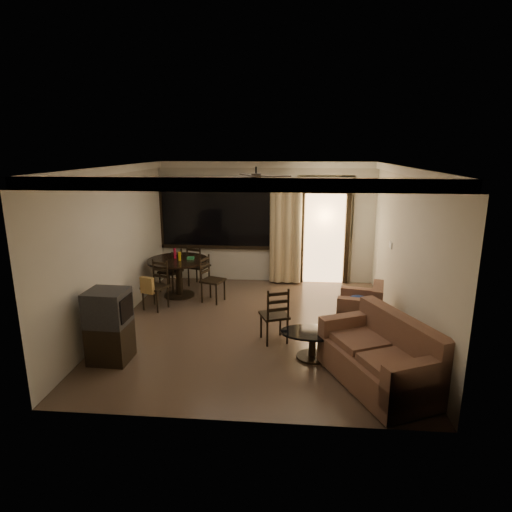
# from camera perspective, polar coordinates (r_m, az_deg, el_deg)

# --- Properties ---
(ground) EXTENTS (5.50, 5.50, 0.00)m
(ground) POSITION_cam_1_polar(r_m,az_deg,el_deg) (7.75, 0.01, -9.33)
(ground) COLOR #7F6651
(ground) RESTS_ON ground
(room_shell) EXTENTS (5.50, 6.70, 5.50)m
(room_shell) POSITION_cam_1_polar(r_m,az_deg,el_deg) (8.94, 4.81, 6.03)
(room_shell) COLOR beige
(room_shell) RESTS_ON ground
(dining_table) EXTENTS (1.29, 1.29, 1.02)m
(dining_table) POSITION_cam_1_polar(r_m,az_deg,el_deg) (9.23, -10.33, -1.48)
(dining_table) COLOR black
(dining_table) RESTS_ON ground
(dining_chair_west) EXTENTS (0.54, 0.54, 0.95)m
(dining_chair_west) POSITION_cam_1_polar(r_m,az_deg,el_deg) (9.66, -11.22, -3.00)
(dining_chair_west) COLOR black
(dining_chair_west) RESTS_ON ground
(dining_chair_east) EXTENTS (0.54, 0.54, 0.95)m
(dining_chair_east) POSITION_cam_1_polar(r_m,az_deg,el_deg) (8.90, -5.80, -4.29)
(dining_chair_east) COLOR black
(dining_chair_east) RESTS_ON ground
(dining_chair_south) EXTENTS (0.54, 0.57, 0.95)m
(dining_chair_south) POSITION_cam_1_polar(r_m,az_deg,el_deg) (8.67, -13.29, -4.96)
(dining_chair_south) COLOR black
(dining_chair_south) RESTS_ON ground
(dining_chair_north) EXTENTS (0.54, 0.54, 0.95)m
(dining_chair_north) POSITION_cam_1_polar(r_m,az_deg,el_deg) (9.95, -7.67, -2.33)
(dining_chair_north) COLOR black
(dining_chair_north) RESTS_ON ground
(tv_cabinet) EXTENTS (0.60, 0.54, 1.10)m
(tv_cabinet) POSITION_cam_1_polar(r_m,az_deg,el_deg) (6.73, -18.98, -8.80)
(tv_cabinet) COLOR black
(tv_cabinet) RESTS_ON ground
(sofa) EXTENTS (1.53, 1.93, 0.91)m
(sofa) POSITION_cam_1_polar(r_m,az_deg,el_deg) (6.10, 16.45, -13.02)
(sofa) COLOR #4F2E24
(sofa) RESTS_ON ground
(armchair) EXTENTS (0.89, 0.89, 0.76)m
(armchair) POSITION_cam_1_polar(r_m,az_deg,el_deg) (7.90, 14.04, -6.85)
(armchair) COLOR #4F2E24
(armchair) RESTS_ON ground
(coffee_table) EXTENTS (0.97, 0.58, 0.42)m
(coffee_table) POSITION_cam_1_polar(r_m,az_deg,el_deg) (6.61, 7.54, -11.09)
(coffee_table) COLOR black
(coffee_table) RESTS_ON ground
(side_chair) EXTENTS (0.54, 0.54, 0.95)m
(side_chair) POSITION_cam_1_polar(r_m,az_deg,el_deg) (7.09, 2.46, -9.18)
(side_chair) COLOR black
(side_chair) RESTS_ON ground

